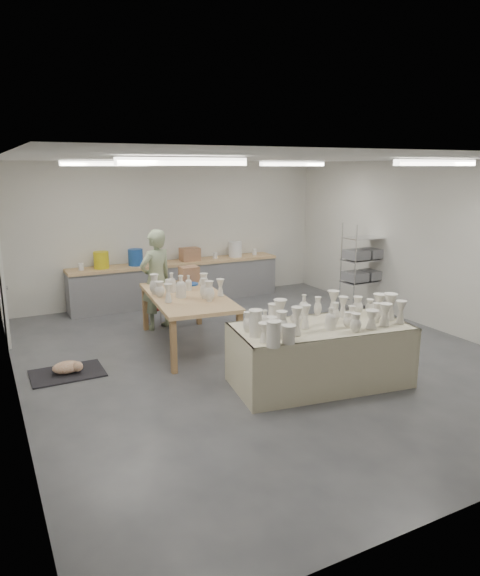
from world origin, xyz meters
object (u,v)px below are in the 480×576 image
work_table (186,293)px  potter (156,280)px  drying_table (320,352)px  red_stool (153,309)px

work_table → potter: bearing=105.9°
drying_table → potter: potter is taller
drying_table → work_table: 2.59m
red_stool → potter: bearing=-90.0°
potter → red_stool: size_ratio=4.50×
work_table → potter: 1.05m
red_stool → drying_table: bearing=-72.4°
potter → red_stool: 0.67m
drying_table → potter: size_ratio=1.37×
drying_table → red_stool: bearing=116.2°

